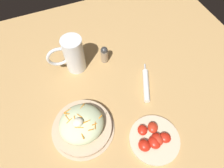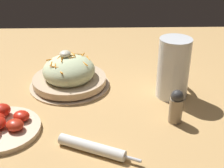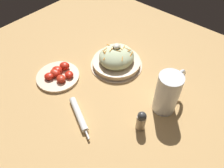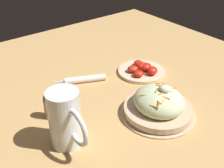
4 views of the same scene
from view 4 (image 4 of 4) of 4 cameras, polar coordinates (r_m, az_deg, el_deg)
The scene contains 6 objects.
ground_plane at distance 0.98m, azimuth 1.25°, elevation -2.34°, with size 1.43×1.43×0.00m, color tan.
salad_plate at distance 0.89m, azimuth 9.45°, elevation -4.22°, with size 0.24×0.24×0.11m.
beer_mug at distance 0.76m, azimuth -9.40°, elevation -7.62°, with size 0.16×0.09×0.17m.
napkin_roll at distance 1.06m, azimuth -5.59°, elevation 0.99°, with size 0.09×0.18×0.02m.
tomato_plate at distance 1.12m, azimuth 6.10°, elevation 2.88°, with size 0.19×0.19×0.04m.
salt_shaker at distance 0.88m, azimuth -12.70°, elevation -4.32°, with size 0.03×0.03×0.09m.
Camera 4 is at (-0.63, 0.51, 0.56)m, focal length 44.81 mm.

